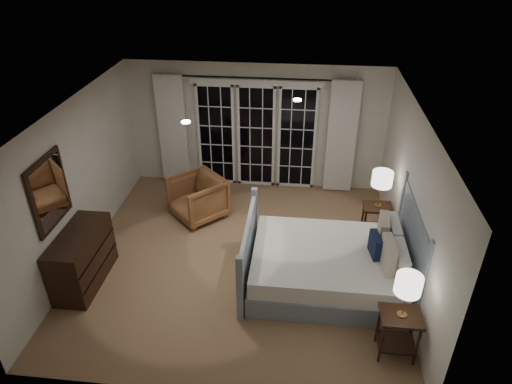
# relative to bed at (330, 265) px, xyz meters

# --- Properties ---
(floor) EXTENTS (5.00, 5.00, 0.00)m
(floor) POSITION_rel_bed_xyz_m (-1.41, 0.44, -0.34)
(floor) COLOR #8E634C
(floor) RESTS_ON ground
(ceiling) EXTENTS (5.00, 5.00, 0.00)m
(ceiling) POSITION_rel_bed_xyz_m (-1.41, 0.44, 2.16)
(ceiling) COLOR silver
(ceiling) RESTS_ON wall_back
(wall_left) EXTENTS (0.02, 5.00, 2.50)m
(wall_left) POSITION_rel_bed_xyz_m (-3.91, 0.44, 0.91)
(wall_left) COLOR beige
(wall_left) RESTS_ON floor
(wall_right) EXTENTS (0.02, 5.00, 2.50)m
(wall_right) POSITION_rel_bed_xyz_m (1.09, 0.44, 0.91)
(wall_right) COLOR beige
(wall_right) RESTS_ON floor
(wall_back) EXTENTS (5.00, 0.02, 2.50)m
(wall_back) POSITION_rel_bed_xyz_m (-1.41, 2.94, 0.91)
(wall_back) COLOR beige
(wall_back) RESTS_ON floor
(wall_front) EXTENTS (5.00, 0.02, 2.50)m
(wall_front) POSITION_rel_bed_xyz_m (-1.41, -2.06, 0.91)
(wall_front) COLOR beige
(wall_front) RESTS_ON floor
(french_doors) EXTENTS (2.50, 0.04, 2.20)m
(french_doors) POSITION_rel_bed_xyz_m (-1.41, 2.90, 0.75)
(french_doors) COLOR black
(french_doors) RESTS_ON wall_back
(curtain_rod) EXTENTS (3.50, 0.03, 0.03)m
(curtain_rod) POSITION_rel_bed_xyz_m (-1.41, 2.84, 1.91)
(curtain_rod) COLOR black
(curtain_rod) RESTS_ON wall_back
(curtain_left) EXTENTS (0.55, 0.10, 2.25)m
(curtain_left) POSITION_rel_bed_xyz_m (-3.06, 2.82, 0.81)
(curtain_left) COLOR silver
(curtain_left) RESTS_ON curtain_rod
(curtain_right) EXTENTS (0.55, 0.10, 2.25)m
(curtain_right) POSITION_rel_bed_xyz_m (0.24, 2.82, 0.81)
(curtain_right) COLOR silver
(curtain_right) RESTS_ON curtain_rod
(downlight_a) EXTENTS (0.12, 0.12, 0.01)m
(downlight_a) POSITION_rel_bed_xyz_m (-0.61, 1.04, 2.15)
(downlight_a) COLOR white
(downlight_a) RESTS_ON ceiling
(downlight_b) EXTENTS (0.12, 0.12, 0.01)m
(downlight_b) POSITION_rel_bed_xyz_m (-2.01, 0.04, 2.15)
(downlight_b) COLOR white
(downlight_b) RESTS_ON ceiling
(bed) EXTENTS (2.38, 1.72, 1.39)m
(bed) POSITION_rel_bed_xyz_m (0.00, 0.00, 0.00)
(bed) COLOR #8592A1
(bed) RESTS_ON floor
(nightstand_left) EXTENTS (0.50, 0.40, 0.65)m
(nightstand_left) POSITION_rel_bed_xyz_m (0.79, -1.22, 0.08)
(nightstand_left) COLOR black
(nightstand_left) RESTS_ON floor
(nightstand_right) EXTENTS (0.48, 0.38, 0.62)m
(nightstand_right) POSITION_rel_bed_xyz_m (0.81, 1.28, 0.06)
(nightstand_right) COLOR black
(nightstand_right) RESTS_ON floor
(lamp_left) EXTENTS (0.31, 0.31, 0.60)m
(lamp_left) POSITION_rel_bed_xyz_m (0.79, -1.22, 0.78)
(lamp_left) COLOR #B88A49
(lamp_left) RESTS_ON nightstand_left
(lamp_right) EXTENTS (0.33, 0.33, 0.64)m
(lamp_right) POSITION_rel_bed_xyz_m (0.81, 1.28, 0.79)
(lamp_right) COLOR #B88A49
(lamp_right) RESTS_ON nightstand_right
(armchair) EXTENTS (1.21, 1.21, 0.79)m
(armchair) POSITION_rel_bed_xyz_m (-2.34, 1.57, 0.05)
(armchair) COLOR brown
(armchair) RESTS_ON floor
(dresser) EXTENTS (0.52, 1.22, 0.87)m
(dresser) POSITION_rel_bed_xyz_m (-3.64, -0.35, 0.09)
(dresser) COLOR black
(dresser) RESTS_ON floor
(mirror) EXTENTS (0.05, 0.85, 1.00)m
(mirror) POSITION_rel_bed_xyz_m (-3.88, -0.35, 1.21)
(mirror) COLOR black
(mirror) RESTS_ON wall_left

